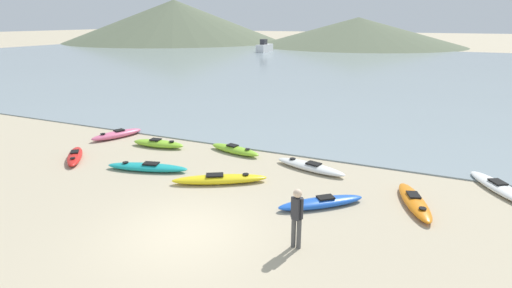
# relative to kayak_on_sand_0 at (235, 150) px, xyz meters

# --- Properties ---
(ground_plane) EXTENTS (400.00, 400.00, 0.00)m
(ground_plane) POSITION_rel_kayak_on_sand_0_xyz_m (1.97, -6.98, -0.16)
(ground_plane) COLOR tan
(bay_water) EXTENTS (160.00, 70.00, 0.06)m
(bay_water) POSITION_rel_kayak_on_sand_0_xyz_m (1.97, 35.73, -0.13)
(bay_water) COLOR gray
(bay_water) RESTS_ON ground_plane
(far_hill_left) EXTENTS (58.92, 58.92, 11.06)m
(far_hill_left) POSITION_rel_kayak_on_sand_0_xyz_m (-60.05, 80.12, 5.37)
(far_hill_left) COLOR #5B664C
(far_hill_left) RESTS_ON ground_plane
(far_hill_midleft) EXTENTS (47.68, 47.68, 6.39)m
(far_hill_midleft) POSITION_rel_kayak_on_sand_0_xyz_m (-10.38, 82.37, 3.03)
(far_hill_midleft) COLOR #5B664C
(far_hill_midleft) RESTS_ON ground_plane
(kayak_on_sand_0) EXTENTS (2.75, 1.18, 0.37)m
(kayak_on_sand_0) POSITION_rel_kayak_on_sand_0_xyz_m (0.00, 0.00, 0.00)
(kayak_on_sand_0) COLOR #8CCC2D
(kayak_on_sand_0) RESTS_ON ground_plane
(kayak_on_sand_1) EXTENTS (3.17, 1.45, 0.34)m
(kayak_on_sand_1) POSITION_rel_kayak_on_sand_0_xyz_m (3.75, -0.66, -0.01)
(kayak_on_sand_1) COLOR white
(kayak_on_sand_1) RESTS_ON ground_plane
(kayak_on_sand_2) EXTENTS (2.20, 2.32, 0.34)m
(kayak_on_sand_2) POSITION_rel_kayak_on_sand_0_xyz_m (-5.92, -3.64, -0.02)
(kayak_on_sand_2) COLOR red
(kayak_on_sand_2) RESTS_ON ground_plane
(kayak_on_sand_3) EXTENTS (1.60, 3.00, 0.35)m
(kayak_on_sand_3) POSITION_rel_kayak_on_sand_0_xyz_m (7.79, -2.36, -0.01)
(kayak_on_sand_3) COLOR orange
(kayak_on_sand_3) RESTS_ON ground_plane
(kayak_on_sand_4) EXTENTS (3.41, 1.54, 0.34)m
(kayak_on_sand_4) POSITION_rel_kayak_on_sand_0_xyz_m (-2.17, -3.42, -0.02)
(kayak_on_sand_4) COLOR teal
(kayak_on_sand_4) RESTS_ON ground_plane
(kayak_on_sand_5) EXTENTS (1.59, 2.78, 0.40)m
(kayak_on_sand_5) POSITION_rel_kayak_on_sand_0_xyz_m (-6.65, -0.29, 0.01)
(kayak_on_sand_5) COLOR #E5668C
(kayak_on_sand_5) RESTS_ON ground_plane
(kayak_on_sand_6) EXTENTS (2.65, 2.42, 0.33)m
(kayak_on_sand_6) POSITION_rel_kayak_on_sand_0_xyz_m (5.05, -3.67, -0.02)
(kayak_on_sand_6) COLOR blue
(kayak_on_sand_6) RESTS_ON ground_plane
(kayak_on_sand_7) EXTENTS (3.38, 2.33, 0.36)m
(kayak_on_sand_7) POSITION_rel_kayak_on_sand_0_xyz_m (1.10, -3.34, -0.01)
(kayak_on_sand_7) COLOR yellow
(kayak_on_sand_7) RESTS_ON ground_plane
(kayak_on_sand_8) EXTENTS (2.70, 1.00, 0.39)m
(kayak_on_sand_8) POSITION_rel_kayak_on_sand_0_xyz_m (-3.73, -0.70, 0.01)
(kayak_on_sand_8) COLOR #8CCC2D
(kayak_on_sand_8) RESTS_ON ground_plane
(kayak_on_sand_9) EXTENTS (2.26, 3.13, 0.33)m
(kayak_on_sand_9) POSITION_rel_kayak_on_sand_0_xyz_m (10.47, 0.08, -0.02)
(kayak_on_sand_9) COLOR white
(kayak_on_sand_9) RESTS_ON ground_plane
(person_near_foreground) EXTENTS (0.34, 0.27, 1.68)m
(person_near_foreground) POSITION_rel_kayak_on_sand_0_xyz_m (5.10, -6.33, 0.80)
(person_near_foreground) COLOR #4C4C4C
(person_near_foreground) RESTS_ON ground_plane
(moored_boat_0) EXTENTS (1.70, 5.23, 2.32)m
(moored_boat_0) POSITION_rel_kayak_on_sand_0_xyz_m (-22.26, 55.06, 0.71)
(moored_boat_0) COLOR white
(moored_boat_0) RESTS_ON bay_water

